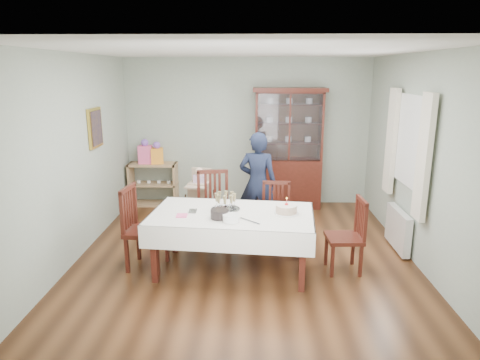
{
  "coord_description": "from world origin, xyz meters",
  "views": [
    {
      "loc": [
        0.08,
        -5.42,
        2.47
      ],
      "look_at": [
        -0.07,
        0.2,
        1.02
      ],
      "focal_mm": 32.0,
      "sensor_mm": 36.0,
      "label": 1
    }
  ],
  "objects_px": {
    "dining_table": "(232,241)",
    "gift_bag_orange": "(157,154)",
    "birthday_cake": "(286,209)",
    "chair_end_right": "(345,250)",
    "chair_end_left": "(146,244)",
    "chair_far_right": "(276,229)",
    "high_chair": "(200,203)",
    "china_cabinet": "(288,147)",
    "champagne_tray": "(225,205)",
    "chair_far_left": "(214,223)",
    "woman": "(258,183)",
    "gift_bag_pink": "(145,153)",
    "sideboard": "(154,184)"
  },
  "relations": [
    {
      "from": "chair_end_right",
      "to": "woman",
      "type": "xyz_separation_m",
      "value": [
        -1.08,
        1.31,
        0.51
      ]
    },
    {
      "from": "chair_end_left",
      "to": "gift_bag_pink",
      "type": "relative_size",
      "value": 2.34
    },
    {
      "from": "chair_end_left",
      "to": "champagne_tray",
      "type": "height_order",
      "value": "chair_end_left"
    },
    {
      "from": "dining_table",
      "to": "woman",
      "type": "xyz_separation_m",
      "value": [
        0.34,
        1.32,
        0.41
      ]
    },
    {
      "from": "woman",
      "to": "gift_bag_pink",
      "type": "height_order",
      "value": "woman"
    },
    {
      "from": "chair_end_right",
      "to": "champagne_tray",
      "type": "distance_m",
      "value": 1.61
    },
    {
      "from": "birthday_cake",
      "to": "gift_bag_pink",
      "type": "distance_m",
      "value": 3.59
    },
    {
      "from": "high_chair",
      "to": "champagne_tray",
      "type": "relative_size",
      "value": 2.66
    },
    {
      "from": "china_cabinet",
      "to": "sideboard",
      "type": "xyz_separation_m",
      "value": [
        -2.5,
        0.02,
        -0.72
      ]
    },
    {
      "from": "sideboard",
      "to": "chair_end_right",
      "type": "height_order",
      "value": "chair_end_right"
    },
    {
      "from": "chair_end_right",
      "to": "high_chair",
      "type": "height_order",
      "value": "high_chair"
    },
    {
      "from": "chair_end_right",
      "to": "champagne_tray",
      "type": "xyz_separation_m",
      "value": [
        -1.51,
        0.1,
        0.55
      ]
    },
    {
      "from": "gift_bag_orange",
      "to": "chair_far_left",
      "type": "bearing_deg",
      "value": -56.82
    },
    {
      "from": "gift_bag_orange",
      "to": "china_cabinet",
      "type": "bearing_deg",
      "value": -0.04
    },
    {
      "from": "chair_far_right",
      "to": "chair_end_right",
      "type": "relative_size",
      "value": 0.98
    },
    {
      "from": "dining_table",
      "to": "birthday_cake",
      "type": "height_order",
      "value": "birthday_cake"
    },
    {
      "from": "chair_far_right",
      "to": "gift_bag_orange",
      "type": "bearing_deg",
      "value": 140.07
    },
    {
      "from": "chair_end_right",
      "to": "chair_end_left",
      "type": "bearing_deg",
      "value": -93.66
    },
    {
      "from": "gift_bag_pink",
      "to": "gift_bag_orange",
      "type": "height_order",
      "value": "gift_bag_pink"
    },
    {
      "from": "gift_bag_orange",
      "to": "woman",
      "type": "bearing_deg",
      "value": -36.29
    },
    {
      "from": "high_chair",
      "to": "gift_bag_orange",
      "type": "xyz_separation_m",
      "value": [
        -0.91,
        1.09,
        0.6
      ]
    },
    {
      "from": "chair_end_left",
      "to": "high_chair",
      "type": "distance_m",
      "value": 1.62
    },
    {
      "from": "chair_end_right",
      "to": "woman",
      "type": "height_order",
      "value": "woman"
    },
    {
      "from": "woman",
      "to": "champagne_tray",
      "type": "relative_size",
      "value": 4.33
    },
    {
      "from": "china_cabinet",
      "to": "champagne_tray",
      "type": "distance_m",
      "value": 2.76
    },
    {
      "from": "china_cabinet",
      "to": "high_chair",
      "type": "xyz_separation_m",
      "value": [
        -1.5,
        -1.08,
        -0.74
      ]
    },
    {
      "from": "dining_table",
      "to": "chair_far_left",
      "type": "xyz_separation_m",
      "value": [
        -0.3,
        0.84,
        -0.07
      ]
    },
    {
      "from": "sideboard",
      "to": "high_chair",
      "type": "xyz_separation_m",
      "value": [
        1.0,
        -1.11,
        -0.02
      ]
    },
    {
      "from": "chair_far_left",
      "to": "high_chair",
      "type": "relative_size",
      "value": 1.09
    },
    {
      "from": "sideboard",
      "to": "birthday_cake",
      "type": "relative_size",
      "value": 2.97
    },
    {
      "from": "sideboard",
      "to": "chair_far_right",
      "type": "distance_m",
      "value": 2.94
    },
    {
      "from": "dining_table",
      "to": "chair_far_left",
      "type": "distance_m",
      "value": 0.89
    },
    {
      "from": "chair_far_right",
      "to": "chair_end_left",
      "type": "xyz_separation_m",
      "value": [
        -1.7,
        -0.68,
        0.04
      ]
    },
    {
      "from": "dining_table",
      "to": "chair_far_right",
      "type": "xyz_separation_m",
      "value": [
        0.59,
        0.73,
        -0.11
      ]
    },
    {
      "from": "dining_table",
      "to": "champagne_tray",
      "type": "xyz_separation_m",
      "value": [
        -0.09,
        0.11,
        0.44
      ]
    },
    {
      "from": "chair_end_left",
      "to": "gift_bag_orange",
      "type": "bearing_deg",
      "value": 15.15
    },
    {
      "from": "high_chair",
      "to": "birthday_cake",
      "type": "xyz_separation_m",
      "value": [
        1.26,
        -1.59,
        0.44
      ]
    },
    {
      "from": "chair_end_left",
      "to": "chair_end_right",
      "type": "bearing_deg",
      "value": -84.12
    },
    {
      "from": "chair_end_right",
      "to": "gift_bag_orange",
      "type": "xyz_separation_m",
      "value": [
        -2.92,
        2.66,
        0.7
      ]
    },
    {
      "from": "birthday_cake",
      "to": "chair_far_right",
      "type": "bearing_deg",
      "value": 96.13
    },
    {
      "from": "chair_far_left",
      "to": "gift_bag_pink",
      "type": "xyz_separation_m",
      "value": [
        -1.42,
        1.83,
        0.69
      ]
    },
    {
      "from": "dining_table",
      "to": "gift_bag_orange",
      "type": "height_order",
      "value": "gift_bag_orange"
    },
    {
      "from": "birthday_cake",
      "to": "dining_table",
      "type": "bearing_deg",
      "value": 179.1
    },
    {
      "from": "sideboard",
      "to": "chair_far_right",
      "type": "height_order",
      "value": "chair_far_right"
    },
    {
      "from": "chair_far_right",
      "to": "birthday_cake",
      "type": "distance_m",
      "value": 0.92
    },
    {
      "from": "sideboard",
      "to": "woman",
      "type": "distance_m",
      "value": 2.4
    },
    {
      "from": "chair_far_right",
      "to": "champagne_tray",
      "type": "height_order",
      "value": "champagne_tray"
    },
    {
      "from": "woman",
      "to": "champagne_tray",
      "type": "distance_m",
      "value": 1.28
    },
    {
      "from": "dining_table",
      "to": "woman",
      "type": "distance_m",
      "value": 1.42
    },
    {
      "from": "chair_far_right",
      "to": "woman",
      "type": "distance_m",
      "value": 0.82
    }
  ]
}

